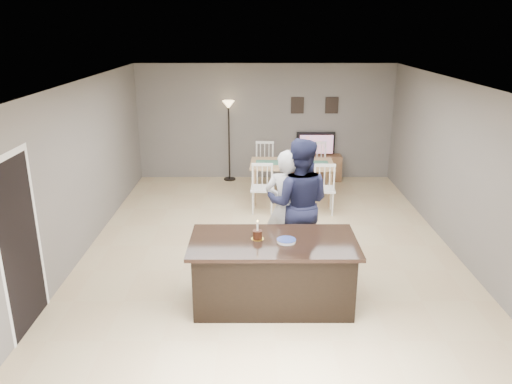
{
  "coord_description": "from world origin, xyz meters",
  "views": [
    {
      "loc": [
        -0.23,
        -7.65,
        3.51
      ],
      "look_at": [
        -0.22,
        -0.3,
        1.05
      ],
      "focal_mm": 35.0,
      "sensor_mm": 36.0,
      "label": 1
    }
  ],
  "objects_px": {
    "television": "(316,144)",
    "floor_lamp": "(229,119)",
    "plate_stack": "(286,241)",
    "dining_table": "(292,169)",
    "tv_console": "(315,168)",
    "woman": "(286,209)",
    "kitchen_island": "(273,272)",
    "birthday_cake": "(257,235)",
    "man": "(299,204)"
  },
  "relations": [
    {
      "from": "television",
      "to": "floor_lamp",
      "type": "xyz_separation_m",
      "value": [
        -2.05,
        -0.05,
        0.6
      ]
    },
    {
      "from": "tv_console",
      "to": "floor_lamp",
      "type": "bearing_deg",
      "value": 179.44
    },
    {
      "from": "tv_console",
      "to": "plate_stack",
      "type": "bearing_deg",
      "value": -100.46
    },
    {
      "from": "plate_stack",
      "to": "dining_table",
      "type": "xyz_separation_m",
      "value": [
        0.37,
        4.2,
        -0.25
      ]
    },
    {
      "from": "man",
      "to": "plate_stack",
      "type": "distance_m",
      "value": 1.2
    },
    {
      "from": "tv_console",
      "to": "floor_lamp",
      "type": "height_order",
      "value": "floor_lamp"
    },
    {
      "from": "woman",
      "to": "birthday_cake",
      "type": "distance_m",
      "value": 1.18
    },
    {
      "from": "birthday_cake",
      "to": "dining_table",
      "type": "bearing_deg",
      "value": 79.84
    },
    {
      "from": "birthday_cake",
      "to": "dining_table",
      "type": "relative_size",
      "value": 0.13
    },
    {
      "from": "kitchen_island",
      "to": "television",
      "type": "height_order",
      "value": "television"
    },
    {
      "from": "floor_lamp",
      "to": "birthday_cake",
      "type": "bearing_deg",
      "value": -83.4
    },
    {
      "from": "tv_console",
      "to": "man",
      "type": "relative_size",
      "value": 0.6
    },
    {
      "from": "plate_stack",
      "to": "television",
      "type": "bearing_deg",
      "value": 79.66
    },
    {
      "from": "television",
      "to": "floor_lamp",
      "type": "height_order",
      "value": "floor_lamp"
    },
    {
      "from": "man",
      "to": "dining_table",
      "type": "height_order",
      "value": "man"
    },
    {
      "from": "tv_console",
      "to": "birthday_cake",
      "type": "distance_m",
      "value": 5.74
    },
    {
      "from": "woman",
      "to": "dining_table",
      "type": "bearing_deg",
      "value": -79.09
    },
    {
      "from": "television",
      "to": "kitchen_island",
      "type": "bearing_deg",
      "value": 77.99
    },
    {
      "from": "man",
      "to": "woman",
      "type": "bearing_deg",
      "value": 4.47
    },
    {
      "from": "tv_console",
      "to": "plate_stack",
      "type": "distance_m",
      "value": 5.75
    },
    {
      "from": "birthday_cake",
      "to": "plate_stack",
      "type": "distance_m",
      "value": 0.38
    },
    {
      "from": "kitchen_island",
      "to": "plate_stack",
      "type": "distance_m",
      "value": 0.5
    },
    {
      "from": "birthday_cake",
      "to": "plate_stack",
      "type": "relative_size",
      "value": 1.05
    },
    {
      "from": "floor_lamp",
      "to": "plate_stack",
      "type": "bearing_deg",
      "value": -79.88
    },
    {
      "from": "birthday_cake",
      "to": "floor_lamp",
      "type": "xyz_separation_m",
      "value": [
        -0.64,
        5.54,
        0.5
      ]
    },
    {
      "from": "kitchen_island",
      "to": "woman",
      "type": "relative_size",
      "value": 1.19
    },
    {
      "from": "kitchen_island",
      "to": "man",
      "type": "height_order",
      "value": "man"
    },
    {
      "from": "dining_table",
      "to": "kitchen_island",
      "type": "bearing_deg",
      "value": -94.82
    },
    {
      "from": "tv_console",
      "to": "birthday_cake",
      "type": "relative_size",
      "value": 4.66
    },
    {
      "from": "plate_stack",
      "to": "floor_lamp",
      "type": "relative_size",
      "value": 0.13
    },
    {
      "from": "woman",
      "to": "floor_lamp",
      "type": "bearing_deg",
      "value": -59.83
    },
    {
      "from": "television",
      "to": "plate_stack",
      "type": "xyz_separation_m",
      "value": [
        -1.04,
        -5.69,
        0.06
      ]
    },
    {
      "from": "kitchen_island",
      "to": "dining_table",
      "type": "distance_m",
      "value": 4.18
    },
    {
      "from": "kitchen_island",
      "to": "man",
      "type": "bearing_deg",
      "value": 69.79
    },
    {
      "from": "kitchen_island",
      "to": "birthday_cake",
      "type": "height_order",
      "value": "birthday_cake"
    },
    {
      "from": "woman",
      "to": "dining_table",
      "type": "height_order",
      "value": "woman"
    },
    {
      "from": "television",
      "to": "dining_table",
      "type": "height_order",
      "value": "television"
    },
    {
      "from": "birthday_cake",
      "to": "floor_lamp",
      "type": "relative_size",
      "value": 0.14
    },
    {
      "from": "kitchen_island",
      "to": "plate_stack",
      "type": "height_order",
      "value": "plate_stack"
    },
    {
      "from": "kitchen_island",
      "to": "floor_lamp",
      "type": "height_order",
      "value": "floor_lamp"
    },
    {
      "from": "plate_stack",
      "to": "dining_table",
      "type": "height_order",
      "value": "dining_table"
    },
    {
      "from": "television",
      "to": "floor_lamp",
      "type": "distance_m",
      "value": 2.13
    },
    {
      "from": "birthday_cake",
      "to": "plate_stack",
      "type": "bearing_deg",
      "value": -15.49
    },
    {
      "from": "man",
      "to": "birthday_cake",
      "type": "distance_m",
      "value": 1.24
    },
    {
      "from": "dining_table",
      "to": "man",
      "type": "bearing_deg",
      "value": -89.75
    },
    {
      "from": "woman",
      "to": "floor_lamp",
      "type": "relative_size",
      "value": 0.96
    },
    {
      "from": "plate_stack",
      "to": "floor_lamp",
      "type": "bearing_deg",
      "value": 100.12
    },
    {
      "from": "floor_lamp",
      "to": "woman",
      "type": "bearing_deg",
      "value": -76.36
    },
    {
      "from": "woman",
      "to": "plate_stack",
      "type": "xyz_separation_m",
      "value": [
        -0.07,
        -1.19,
        0.01
      ]
    },
    {
      "from": "tv_console",
      "to": "television",
      "type": "bearing_deg",
      "value": 90.0
    }
  ]
}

